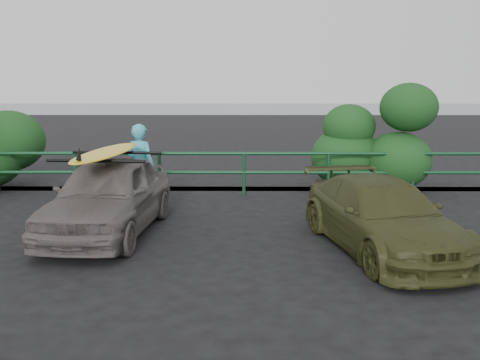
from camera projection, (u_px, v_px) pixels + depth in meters
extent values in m
plane|color=black|center=(176.00, 264.00, 7.81)|extent=(80.00, 80.00, 0.00)
plane|color=slate|center=(236.00, 106.00, 66.89)|extent=(200.00, 200.00, 0.00)
imported|color=#5E5654|center=(109.00, 196.00, 9.38)|extent=(1.88, 4.03, 1.34)
imported|color=#383C1A|center=(382.00, 216.00, 8.39)|extent=(2.32, 4.09, 1.12)
imported|color=#43AFC9|center=(141.00, 167.00, 11.21)|extent=(0.78, 0.66, 1.80)
ellipsoid|color=yellow|center=(107.00, 152.00, 9.25)|extent=(0.86, 3.04, 0.09)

